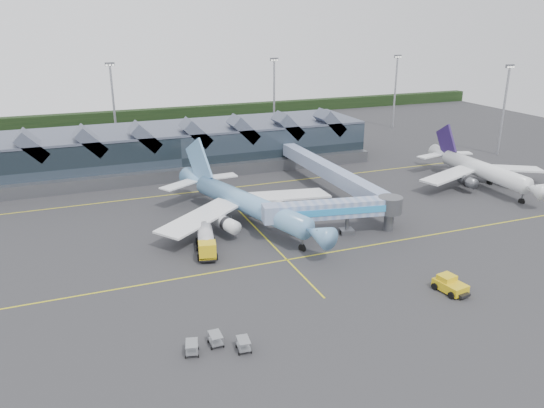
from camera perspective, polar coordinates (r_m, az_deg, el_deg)
name	(u,v)px	position (r m, az deg, el deg)	size (l,w,h in m)	color
ground	(267,240)	(83.86, -0.53, -3.84)	(260.00, 260.00, 0.00)	#272729
taxi_stripes	(247,218)	(92.58, -2.76, -1.57)	(120.00, 60.00, 0.01)	gold
tree_line_far	(150,115)	(186.63, -12.95, 9.31)	(260.00, 4.00, 4.00)	black
terminal	(173,148)	(124.63, -10.65, 5.97)	(90.00, 22.25, 12.52)	black
light_masts	(256,99)	(144.72, -1.76, 11.19)	(132.40, 42.56, 22.45)	gray
main_airliner	(245,202)	(89.36, -2.93, 0.19)	(32.92, 38.74, 12.72)	#69A1D6
regional_jet	(480,169)	(118.01, 21.48, 3.52)	(29.71, 32.32, 11.11)	white
jet_bridge	(342,210)	(85.11, 7.56, -0.61)	(22.94, 6.98, 5.88)	#7089BB
fuel_truck	(206,239)	(79.77, -7.13, -3.81)	(4.30, 9.97, 3.32)	black
pushback_tug	(450,285)	(72.00, 18.60, -8.25)	(3.48, 4.89, 2.03)	gold
baggage_carts	(217,343)	(57.83, -5.92, -14.69)	(6.82, 4.02, 1.36)	gray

